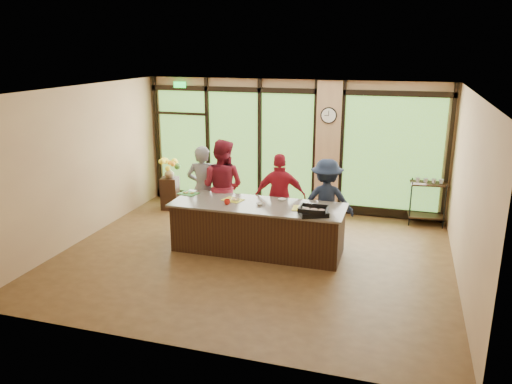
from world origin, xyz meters
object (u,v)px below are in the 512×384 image
Objects in this scene: island_base at (258,229)px; cook_right at (326,202)px; flower_stand at (170,193)px; bar_cart at (428,197)px; roasting_pan at (313,213)px; cook_left at (203,189)px.

cook_right is at bearing 35.20° from island_base.
flower_stand is 5.80m from bar_cart.
bar_cart is at bearing 38.70° from island_base.
cook_right is 2.20× the size of flower_stand.
cook_right reaches higher than bar_cart.
island_base is 4.10× the size of flower_stand.
roasting_pan is 4.40m from flower_stand.
flower_stand is (-3.79, 2.16, -0.58)m from roasting_pan.
island_base reaches higher than flower_stand.
cook_right reaches higher than flower_stand.
roasting_pan is at bearing 150.30° from cook_left.
cook_right is at bearing 174.92° from cook_left.
roasting_pan is (-0.04, -1.13, 0.13)m from cook_right.
cook_left is at bearing -9.82° from cook_right.
cook_left reaches higher than bar_cart.
bar_cart is at bearing -3.71° from flower_stand.
flower_stand is at bearing -26.32° from cook_right.
roasting_pan is 3.42m from bar_cart.
cook_left is 1.08× the size of cook_right.
cook_right is at bearing 62.85° from roasting_pan.
flower_stand is (-2.70, 1.83, -0.06)m from island_base.
cook_left is at bearing -165.24° from bar_cart.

